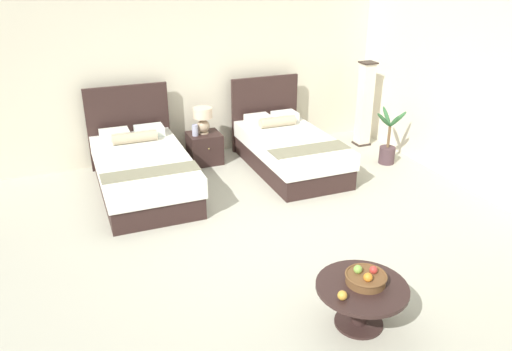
{
  "coord_description": "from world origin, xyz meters",
  "views": [
    {
      "loc": [
        -2.04,
        -4.66,
        3.05
      ],
      "look_at": [
        0.05,
        0.53,
        0.58
      ],
      "focal_mm": 35.35,
      "sensor_mm": 36.0,
      "label": 1
    }
  ],
  "objects_px": {
    "bed_near_window": "(142,170)",
    "bed_near_corner": "(288,149)",
    "floor_lamp_corner": "(365,104)",
    "nightstand": "(205,148)",
    "coffee_table": "(361,296)",
    "table_lamp": "(203,118)",
    "loose_apple": "(342,295)",
    "vase": "(195,130)",
    "potted_palm": "(388,146)",
    "fruit_bowl": "(366,278)"
  },
  "relations": [
    {
      "from": "bed_near_window",
      "to": "bed_near_corner",
      "type": "xyz_separation_m",
      "value": [
        2.22,
        -0.0,
        -0.01
      ]
    },
    {
      "from": "floor_lamp_corner",
      "to": "bed_near_corner",
      "type": "bearing_deg",
      "value": -163.83
    },
    {
      "from": "nightstand",
      "to": "coffee_table",
      "type": "xyz_separation_m",
      "value": [
        0.18,
        -4.2,
        0.06
      ]
    },
    {
      "from": "table_lamp",
      "to": "loose_apple",
      "type": "bearing_deg",
      "value": -91.07
    },
    {
      "from": "bed_near_window",
      "to": "floor_lamp_corner",
      "type": "height_order",
      "value": "floor_lamp_corner"
    },
    {
      "from": "bed_near_window",
      "to": "vase",
      "type": "distance_m",
      "value": 1.17
    },
    {
      "from": "vase",
      "to": "coffee_table",
      "type": "distance_m",
      "value": 4.18
    },
    {
      "from": "nightstand",
      "to": "table_lamp",
      "type": "height_order",
      "value": "table_lamp"
    },
    {
      "from": "loose_apple",
      "to": "floor_lamp_corner",
      "type": "xyz_separation_m",
      "value": [
        2.85,
        4.08,
        0.26
      ]
    },
    {
      "from": "bed_near_corner",
      "to": "coffee_table",
      "type": "bearing_deg",
      "value": -105.16
    },
    {
      "from": "loose_apple",
      "to": "potted_palm",
      "type": "distance_m",
      "value": 4.21
    },
    {
      "from": "bed_near_corner",
      "to": "potted_palm",
      "type": "height_order",
      "value": "bed_near_corner"
    },
    {
      "from": "bed_near_corner",
      "to": "fruit_bowl",
      "type": "height_order",
      "value": "bed_near_corner"
    },
    {
      "from": "potted_palm",
      "to": "loose_apple",
      "type": "bearing_deg",
      "value": -130.59
    },
    {
      "from": "nightstand",
      "to": "bed_near_window",
      "type": "bearing_deg",
      "value": -147.65
    },
    {
      "from": "table_lamp",
      "to": "vase",
      "type": "height_order",
      "value": "table_lamp"
    },
    {
      "from": "floor_lamp_corner",
      "to": "coffee_table",
      "type": "bearing_deg",
      "value": -122.99
    },
    {
      "from": "potted_palm",
      "to": "coffee_table",
      "type": "bearing_deg",
      "value": -128.65
    },
    {
      "from": "fruit_bowl",
      "to": "floor_lamp_corner",
      "type": "relative_size",
      "value": 0.26
    },
    {
      "from": "bed_near_corner",
      "to": "floor_lamp_corner",
      "type": "bearing_deg",
      "value": 16.17
    },
    {
      "from": "fruit_bowl",
      "to": "vase",
      "type": "bearing_deg",
      "value": 95.22
    },
    {
      "from": "bed_near_corner",
      "to": "floor_lamp_corner",
      "type": "xyz_separation_m",
      "value": [
        1.63,
        0.47,
        0.4
      ]
    },
    {
      "from": "fruit_bowl",
      "to": "floor_lamp_corner",
      "type": "distance_m",
      "value": 4.7
    },
    {
      "from": "bed_near_corner",
      "to": "vase",
      "type": "distance_m",
      "value": 1.46
    },
    {
      "from": "vase",
      "to": "loose_apple",
      "type": "bearing_deg",
      "value": -89.07
    },
    {
      "from": "coffee_table",
      "to": "loose_apple",
      "type": "bearing_deg",
      "value": -158.99
    },
    {
      "from": "bed_near_window",
      "to": "coffee_table",
      "type": "xyz_separation_m",
      "value": [
        1.27,
        -3.51,
        -0.02
      ]
    },
    {
      "from": "coffee_table",
      "to": "potted_palm",
      "type": "bearing_deg",
      "value": 51.35
    },
    {
      "from": "vase",
      "to": "coffee_table",
      "type": "bearing_deg",
      "value": -85.45
    },
    {
      "from": "loose_apple",
      "to": "floor_lamp_corner",
      "type": "distance_m",
      "value": 4.98
    },
    {
      "from": "bed_near_window",
      "to": "floor_lamp_corner",
      "type": "relative_size",
      "value": 1.52
    },
    {
      "from": "nightstand",
      "to": "fruit_bowl",
      "type": "distance_m",
      "value": 4.19
    },
    {
      "from": "table_lamp",
      "to": "loose_apple",
      "type": "distance_m",
      "value": 4.33
    },
    {
      "from": "bed_near_window",
      "to": "vase",
      "type": "relative_size",
      "value": 12.41
    },
    {
      "from": "bed_near_corner",
      "to": "potted_palm",
      "type": "xyz_separation_m",
      "value": [
        1.52,
        -0.41,
        -0.03
      ]
    },
    {
      "from": "coffee_table",
      "to": "table_lamp",
      "type": "bearing_deg",
      "value": 92.46
    },
    {
      "from": "potted_palm",
      "to": "bed_near_window",
      "type": "bearing_deg",
      "value": 173.68
    },
    {
      "from": "nightstand",
      "to": "potted_palm",
      "type": "relative_size",
      "value": 0.56
    },
    {
      "from": "table_lamp",
      "to": "loose_apple",
      "type": "height_order",
      "value": "table_lamp"
    },
    {
      "from": "bed_near_window",
      "to": "floor_lamp_corner",
      "type": "xyz_separation_m",
      "value": [
        3.86,
        0.47,
        0.39
      ]
    },
    {
      "from": "bed_near_corner",
      "to": "floor_lamp_corner",
      "type": "relative_size",
      "value": 1.47
    },
    {
      "from": "bed_near_corner",
      "to": "nightstand",
      "type": "xyz_separation_m",
      "value": [
        -1.13,
        0.69,
        -0.07
      ]
    },
    {
      "from": "bed_near_corner",
      "to": "loose_apple",
      "type": "bearing_deg",
      "value": -108.58
    },
    {
      "from": "bed_near_corner",
      "to": "floor_lamp_corner",
      "type": "height_order",
      "value": "floor_lamp_corner"
    },
    {
      "from": "bed_near_corner",
      "to": "potted_palm",
      "type": "bearing_deg",
      "value": -15.25
    },
    {
      "from": "table_lamp",
      "to": "potted_palm",
      "type": "distance_m",
      "value": 2.92
    },
    {
      "from": "potted_palm",
      "to": "table_lamp",
      "type": "bearing_deg",
      "value": 156.97
    },
    {
      "from": "table_lamp",
      "to": "floor_lamp_corner",
      "type": "bearing_deg",
      "value": -4.94
    },
    {
      "from": "bed_near_window",
      "to": "table_lamp",
      "type": "relative_size",
      "value": 5.3
    },
    {
      "from": "potted_palm",
      "to": "vase",
      "type": "bearing_deg",
      "value": 159.15
    }
  ]
}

